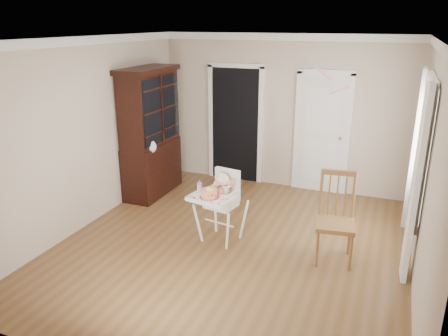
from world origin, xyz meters
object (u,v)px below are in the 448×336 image
at_px(sippy_cup, 199,187).
at_px(china_cabinet, 151,133).
at_px(cake, 210,193).
at_px(high_chair, 221,198).
at_px(dining_chair, 335,221).

height_order(sippy_cup, china_cabinet, china_cabinet).
xyz_separation_m(cake, china_cabinet, (-1.71, 1.41, 0.33)).
bearing_deg(china_cabinet, high_chair, -33.86).
height_order(high_chair, dining_chair, dining_chair).
bearing_deg(high_chair, china_cabinet, 156.26).
bearing_deg(dining_chair, cake, -178.62).
height_order(high_chair, cake, high_chair).
relative_size(cake, china_cabinet, 0.12).
bearing_deg(china_cabinet, cake, -39.57).
distance_m(high_chair, dining_chair, 1.52).
bearing_deg(cake, dining_chair, 9.86).
distance_m(cake, china_cabinet, 2.24).
height_order(china_cabinet, dining_chair, china_cabinet).
distance_m(sippy_cup, china_cabinet, 1.99).
xyz_separation_m(high_chair, sippy_cup, (-0.28, -0.08, 0.15)).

